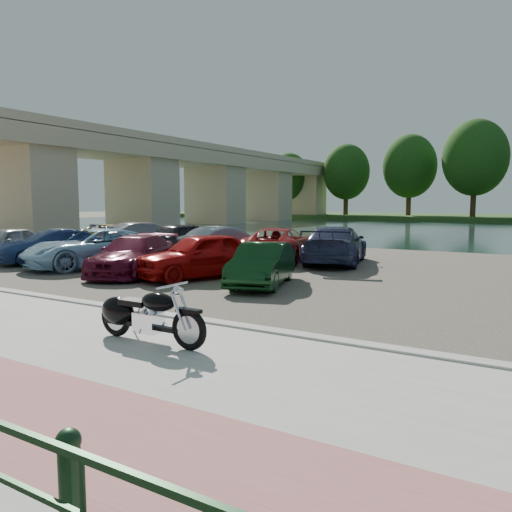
{
  "coord_description": "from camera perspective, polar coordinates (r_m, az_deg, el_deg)",
  "views": [
    {
      "loc": [
        6.32,
        -5.86,
        2.47
      ],
      "look_at": [
        -0.22,
        5.03,
        1.1
      ],
      "focal_mm": 35.0,
      "sensor_mm": 36.0,
      "label": 1
    }
  ],
  "objects": [
    {
      "name": "ground",
      "position": [
        8.97,
        -15.79,
        -10.07
      ],
      "size": [
        200.0,
        200.0,
        0.0
      ],
      "primitive_type": "plane",
      "color": "#595447",
      "rests_on": "ground"
    },
    {
      "name": "promenade",
      "position": [
        8.33,
        -20.9,
        -11.14
      ],
      "size": [
        60.0,
        6.0,
        0.1
      ],
      "primitive_type": "cube",
      "color": "#A8A59E",
      "rests_on": "ground"
    },
    {
      "name": "kerb",
      "position": [
        10.37,
        -7.67,
        -7.28
      ],
      "size": [
        60.0,
        0.3,
        0.14
      ],
      "primitive_type": "cube",
      "color": "#A8A59E",
      "rests_on": "ground"
    },
    {
      "name": "parking_lot",
      "position": [
        18.17,
        10.34,
        -1.69
      ],
      "size": [
        60.0,
        18.0,
        0.04
      ],
      "primitive_type": "cube",
      "color": "#423D35",
      "rests_on": "ground"
    },
    {
      "name": "river",
      "position": [
        46.36,
        23.12,
        2.61
      ],
      "size": [
        120.0,
        40.0,
        0.0
      ],
      "primitive_type": "cube",
      "color": "#192D2A",
      "rests_on": "ground"
    },
    {
      "name": "far_bank",
      "position": [
        78.15,
        26.39,
        3.92
      ],
      "size": [
        120.0,
        24.0,
        0.6
      ],
      "primitive_type": "cube",
      "color": "#27491A",
      "rests_on": "ground"
    },
    {
      "name": "bridge",
      "position": [
        58.18,
        -5.29,
        9.13
      ],
      "size": [
        7.0,
        56.0,
        8.55
      ],
      "color": "#C8AE8B",
      "rests_on": "ground"
    },
    {
      "name": "motorcycle",
      "position": [
        8.79,
        -12.99,
        -6.53
      ],
      "size": [
        2.33,
        0.75,
        1.05
      ],
      "rotation": [
        0.0,
        0.0,
        -0.0
      ],
      "color": "black",
      "rests_on": "promenade"
    },
    {
      "name": "car_0",
      "position": [
        23.24,
        -26.9,
        1.23
      ],
      "size": [
        2.5,
        4.4,
        1.41
      ],
      "primitive_type": "imported",
      "rotation": [
        0.0,
        0.0,
        0.21
      ],
      "color": "#9AA0A5",
      "rests_on": "parking_lot"
    },
    {
      "name": "car_1",
      "position": [
        21.47,
        -22.2,
        1.01
      ],
      "size": [
        2.83,
        4.33,
        1.35
      ],
      "primitive_type": "imported",
      "rotation": [
        0.0,
        0.0,
        -0.38
      ],
      "color": "#152344",
      "rests_on": "parking_lot"
    },
    {
      "name": "car_2",
      "position": [
        19.64,
        -18.02,
        0.86
      ],
      "size": [
        3.9,
        5.68,
        1.44
      ],
      "primitive_type": "imported",
      "rotation": [
        0.0,
        0.0,
        -0.32
      ],
      "color": "#97C3DC",
      "rests_on": "parking_lot"
    },
    {
      "name": "car_3",
      "position": [
        17.3,
        -13.8,
        0.1
      ],
      "size": [
        3.29,
        4.89,
        1.31
      ],
      "primitive_type": "imported",
      "rotation": [
        0.0,
        0.0,
        0.35
      ],
      "color": "#530B22",
      "rests_on": "parking_lot"
    },
    {
      "name": "car_4",
      "position": [
        16.12,
        -6.4,
        0.08
      ],
      "size": [
        3.19,
        4.64,
        1.47
      ],
      "primitive_type": "imported",
      "rotation": [
        0.0,
        0.0,
        -0.37
      ],
      "color": "#AC0B0B",
      "rests_on": "parking_lot"
    },
    {
      "name": "car_5",
      "position": [
        14.55,
        0.7,
        -0.97
      ],
      "size": [
        2.38,
        4.01,
        1.25
      ],
      "primitive_type": "imported",
      "rotation": [
        0.0,
        0.0,
        0.3
      ],
      "color": "black",
      "rests_on": "parking_lot"
    },
    {
      "name": "car_6",
      "position": [
        26.82,
        -16.34,
        2.12
      ],
      "size": [
        3.56,
        5.18,
        1.32
      ],
      "primitive_type": "imported",
      "rotation": [
        0.0,
        0.0,
        3.46
      ],
      "color": "olive",
      "rests_on": "parking_lot"
    },
    {
      "name": "car_7",
      "position": [
        25.36,
        -12.47,
        2.17
      ],
      "size": [
        3.32,
        5.42,
        1.47
      ],
      "primitive_type": "imported",
      "rotation": [
        0.0,
        0.0,
        2.87
      ],
      "color": "gray",
      "rests_on": "parking_lot"
    },
    {
      "name": "car_8",
      "position": [
        23.77,
        -7.93,
        2.04
      ],
      "size": [
        2.42,
        4.61,
        1.5
      ],
      "primitive_type": "imported",
      "rotation": [
        0.0,
        0.0,
        2.99
      ],
      "color": "black",
      "rests_on": "parking_lot"
    },
    {
      "name": "car_9",
      "position": [
        21.99,
        -3.59,
        1.6
      ],
      "size": [
        2.38,
        4.4,
        1.38
      ],
      "primitive_type": "imported",
      "rotation": [
        0.0,
        0.0,
        2.91
      ],
      "color": "slate",
      "rests_on": "parking_lot"
    },
    {
      "name": "car_10",
      "position": [
        20.88,
        2.63,
        1.37
      ],
      "size": [
        3.43,
        5.38,
        1.38
      ],
      "primitive_type": "imported",
      "rotation": [
        0.0,
        0.0,
        3.39
      ],
      "color": "maroon",
      "rests_on": "parking_lot"
    },
    {
      "name": "car_11",
      "position": [
        20.03,
        9.07,
        1.26
      ],
      "size": [
        3.26,
        5.51,
        1.5
      ],
      "primitive_type": "imported",
      "rotation": [
        0.0,
        0.0,
        3.38
      ],
      "color": "#292D50",
      "rests_on": "parking_lot"
    }
  ]
}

